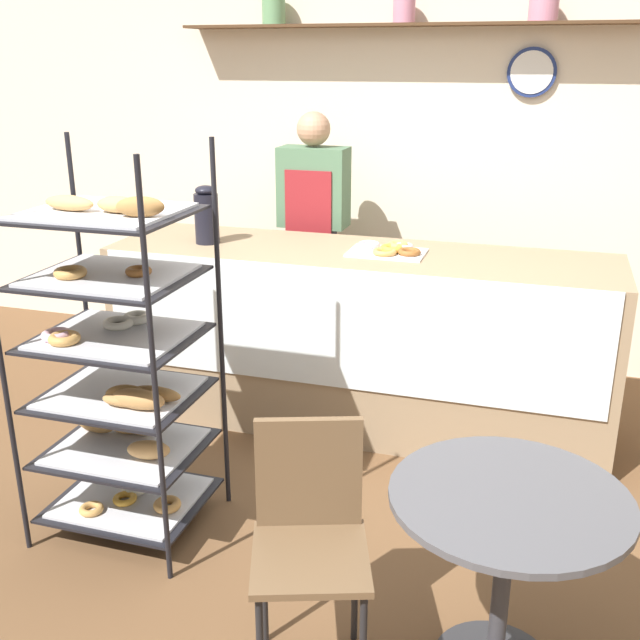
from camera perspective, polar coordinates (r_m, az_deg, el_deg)
ground_plane at (r=3.53m, az=-1.95°, el=-15.34°), size 14.00×14.00×0.00m
back_wall at (r=5.14m, az=6.38°, el=12.08°), size 10.00×0.30×2.70m
display_counter at (r=4.24m, az=2.89°, el=-1.38°), size 2.78×0.75×1.01m
pastry_rack at (r=3.28m, az=-15.03°, el=-3.57°), size 0.71×0.61×1.71m
person_worker at (r=4.82m, az=-0.48°, el=6.45°), size 0.43×0.23×1.70m
cafe_table at (r=2.60m, az=13.99°, el=-15.91°), size 0.77×0.77×0.70m
cafe_chair at (r=2.57m, az=-0.80°, el=-15.23°), size 0.48×0.48×0.89m
coffee_carafe at (r=4.30m, az=-8.64°, el=7.90°), size 0.14×0.14×0.33m
donut_tray_counter at (r=4.06m, az=5.39°, el=5.36°), size 0.41×0.27×0.05m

